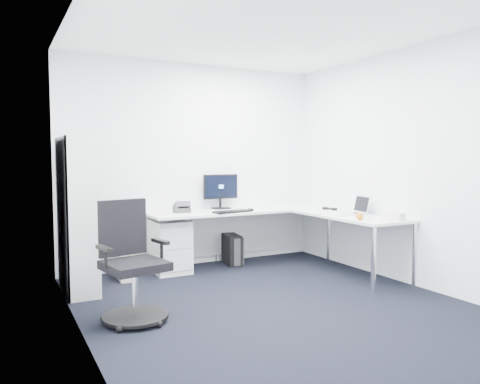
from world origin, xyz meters
name	(u,v)px	position (x,y,z in m)	size (l,w,h in m)	color
ground	(276,306)	(0.00, 0.00, 0.00)	(4.20, 4.20, 0.00)	black
ceiling	(278,24)	(0.00, 0.00, 2.70)	(4.20, 4.20, 0.00)	white
wall_back	(194,165)	(0.00, 2.10, 1.35)	(3.60, 0.02, 2.70)	white
wall_front	(476,176)	(0.00, -2.10, 1.35)	(3.60, 0.02, 2.70)	white
wall_left	(81,171)	(-1.80, 0.00, 1.35)	(0.02, 4.20, 2.70)	white
wall_right	(411,167)	(1.80, 0.00, 1.35)	(0.02, 4.20, 2.70)	white
l_desk	(255,241)	(0.55, 1.40, 0.38)	(2.58, 1.44, 0.75)	silver
drawer_pedestal	(170,246)	(-0.46, 1.81, 0.33)	(0.43, 0.54, 0.66)	silver
bookshelf	(77,215)	(-1.62, 1.45, 0.84)	(0.33, 0.84, 1.67)	silver
task_chair	(135,262)	(-1.33, 0.22, 0.54)	(0.60, 0.60, 1.07)	black
black_pc_tower	(232,249)	(0.44, 1.84, 0.20)	(0.18, 0.41, 0.40)	black
beige_pc_tower	(125,262)	(-1.05, 1.74, 0.20)	(0.19, 0.42, 0.40)	beige
power_strip	(247,256)	(0.82, 2.12, 0.02)	(0.38, 0.07, 0.04)	silver
monitor	(221,191)	(0.34, 1.97, 1.00)	(0.51, 0.16, 0.49)	black
black_keyboard	(232,212)	(0.27, 1.51, 0.76)	(0.50, 0.18, 0.02)	black
mouse	(250,210)	(0.57, 1.56, 0.77)	(0.06, 0.10, 0.03)	black
desk_phone	(182,207)	(-0.28, 1.84, 0.82)	(0.20, 0.20, 0.14)	#2D2D2F
laptop	(348,205)	(1.48, 0.70, 0.87)	(0.33, 0.32, 0.23)	silver
white_keyboard	(330,214)	(1.24, 0.73, 0.76)	(0.13, 0.44, 0.01)	silver
headphones	(330,208)	(1.58, 1.18, 0.78)	(0.13, 0.21, 0.05)	black
orange_fruit	(360,216)	(1.24, 0.22, 0.79)	(0.08, 0.08, 0.08)	orange
tissue_box	(393,216)	(1.56, 0.03, 0.79)	(0.13, 0.25, 0.09)	silver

